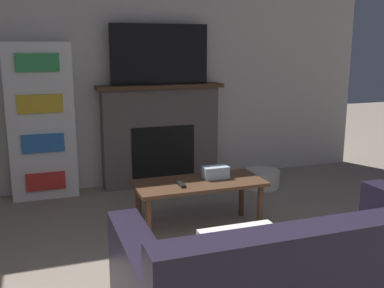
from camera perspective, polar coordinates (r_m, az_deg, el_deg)
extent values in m
cube|color=beige|center=(5.05, -6.49, 10.09)|extent=(5.53, 0.06, 2.70)
cube|color=#605651|center=(5.05, -4.01, 0.94)|extent=(1.30, 0.22, 1.09)
cube|color=black|center=(4.98, -3.63, -1.18)|extent=(0.71, 0.01, 0.60)
cube|color=#4C331E|center=(4.95, -4.05, 7.32)|extent=(1.40, 0.28, 0.04)
cube|color=black|center=(4.93, -4.11, 11.28)|extent=(1.08, 0.03, 0.64)
cube|color=black|center=(4.92, -4.06, 11.28)|extent=(1.04, 0.01, 0.61)
cube|color=black|center=(2.05, 20.64, -14.03)|extent=(1.81, 0.16, 0.40)
cube|color=silver|center=(2.10, 5.97, -14.32)|extent=(0.36, 0.14, 0.28)
cube|color=brown|center=(3.78, 0.92, -4.99)|extent=(1.09, 0.49, 0.03)
cylinder|color=brown|center=(3.55, -5.49, -9.88)|extent=(0.05, 0.05, 0.40)
cylinder|color=brown|center=(3.88, 8.65, -8.01)|extent=(0.05, 0.05, 0.40)
cylinder|color=brown|center=(3.89, -6.81, -7.93)|extent=(0.05, 0.05, 0.40)
cylinder|color=brown|center=(4.19, 6.30, -6.41)|extent=(0.05, 0.05, 0.40)
cube|color=silver|center=(3.87, 3.00, -3.59)|extent=(0.22, 0.12, 0.10)
cube|color=black|center=(3.66, -1.39, -5.13)|extent=(0.04, 0.15, 0.02)
cube|color=white|center=(4.81, -18.58, 2.73)|extent=(0.65, 0.26, 1.58)
cube|color=red|center=(4.80, -18.06, -4.53)|extent=(0.38, 0.03, 0.18)
cube|color=#2D70B7|center=(4.71, -18.38, 0.08)|extent=(0.41, 0.03, 0.18)
cube|color=gold|center=(4.64, -18.71, 4.86)|extent=(0.43, 0.03, 0.18)
cube|color=green|center=(4.61, -19.05, 9.73)|extent=(0.41, 0.03, 0.17)
cylinder|color=silver|center=(5.08, 8.81, -4.38)|extent=(0.40, 0.40, 0.19)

